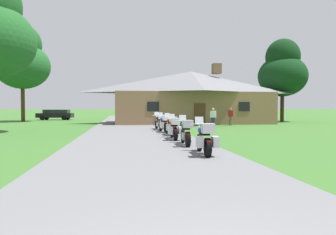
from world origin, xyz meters
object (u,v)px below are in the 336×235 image
(bystander_white_shirt_beside_signpost, at_px, (213,117))
(tree_right_of_lodge, at_px, (283,70))
(motorcycle_black_farthest_in_row, at_px, (159,122))
(parked_black_suv_far_left, at_px, (56,114))
(motorcycle_blue_nearest_to_camera, at_px, (205,139))
(bystander_red_shirt_near_lodge, at_px, (231,115))
(motorcycle_red_third_in_row, at_px, (174,129))
(tree_left_far, at_px, (22,60))
(motorcycle_red_fourth_in_row, at_px, (171,126))
(motorcycle_green_second_in_row, at_px, (186,132))
(motorcycle_blue_fifth_in_row, at_px, (164,124))

(bystander_white_shirt_beside_signpost, distance_m, tree_right_of_lodge, 15.73)
(motorcycle_black_farthest_in_row, height_order, parked_black_suv_far_left, parked_black_suv_far_left)
(motorcycle_blue_nearest_to_camera, relative_size, bystander_red_shirt_near_lodge, 1.24)
(bystander_white_shirt_beside_signpost, relative_size, tree_right_of_lodge, 0.17)
(motorcycle_red_third_in_row, height_order, tree_right_of_lodge, tree_right_of_lodge)
(tree_left_far, bearing_deg, parked_black_suv_far_left, 58.90)
(motorcycle_blue_nearest_to_camera, bearing_deg, bystander_white_shirt_beside_signpost, 75.49)
(motorcycle_red_third_in_row, height_order, motorcycle_red_fourth_in_row, same)
(motorcycle_green_second_in_row, relative_size, motorcycle_blue_fifth_in_row, 1.00)
(motorcycle_red_fourth_in_row, distance_m, motorcycle_blue_fifth_in_row, 2.43)
(tree_left_far, xyz_separation_m, parked_black_suv_far_left, (2.76, 4.58, -6.58))
(motorcycle_black_farthest_in_row, relative_size, bystander_red_shirt_near_lodge, 1.24)
(motorcycle_red_third_in_row, bearing_deg, motorcycle_blue_fifth_in_row, 90.47)
(motorcycle_red_third_in_row, distance_m, motorcycle_red_fourth_in_row, 2.36)
(motorcycle_red_fourth_in_row, relative_size, tree_right_of_lodge, 0.21)
(bystander_white_shirt_beside_signpost, height_order, tree_right_of_lodge, tree_right_of_lodge)
(motorcycle_black_farthest_in_row, bearing_deg, tree_left_far, 125.56)
(motorcycle_blue_fifth_in_row, xyz_separation_m, bystander_white_shirt_beside_signpost, (4.79, 4.63, 0.32))
(motorcycle_blue_fifth_in_row, relative_size, motorcycle_black_farthest_in_row, 1.00)
(motorcycle_green_second_in_row, xyz_separation_m, motorcycle_red_third_in_row, (-0.11, 2.32, -0.01))
(bystander_red_shirt_near_lodge, relative_size, tree_right_of_lodge, 0.17)
(motorcycle_blue_fifth_in_row, distance_m, bystander_white_shirt_beside_signpost, 6.67)
(motorcycle_blue_nearest_to_camera, relative_size, tree_right_of_lodge, 0.21)
(motorcycle_blue_nearest_to_camera, xyz_separation_m, tree_left_far, (-14.58, 28.07, 6.74))
(motorcycle_black_farthest_in_row, bearing_deg, tree_right_of_lodge, 29.13)
(bystander_white_shirt_beside_signpost, height_order, parked_black_suv_far_left, bystander_white_shirt_beside_signpost)
(tree_right_of_lodge, bearing_deg, motorcycle_black_farthest_in_row, -144.22)
(motorcycle_green_second_in_row, bearing_deg, tree_left_far, 122.61)
(motorcycle_green_second_in_row, distance_m, motorcycle_black_farthest_in_row, 9.40)
(motorcycle_red_third_in_row, distance_m, tree_right_of_lodge, 25.57)
(motorcycle_blue_fifth_in_row, bearing_deg, motorcycle_red_fourth_in_row, -94.58)
(tree_right_of_lodge, height_order, parked_black_suv_far_left, tree_right_of_lodge)
(bystander_red_shirt_near_lodge, bearing_deg, motorcycle_black_farthest_in_row, 89.27)
(tree_right_of_lodge, bearing_deg, motorcycle_red_fourth_in_row, -134.44)
(motorcycle_green_second_in_row, relative_size, tree_left_far, 0.18)
(motorcycle_blue_fifth_in_row, bearing_deg, motorcycle_red_third_in_row, -98.14)
(motorcycle_blue_fifth_in_row, bearing_deg, bystander_white_shirt_beside_signpost, 37.33)
(tree_right_of_lodge, bearing_deg, motorcycle_blue_nearest_to_camera, -124.08)
(motorcycle_green_second_in_row, height_order, motorcycle_black_farthest_in_row, same)
(motorcycle_blue_nearest_to_camera, distance_m, motorcycle_green_second_in_row, 2.75)
(motorcycle_black_farthest_in_row, height_order, tree_right_of_lodge, tree_right_of_lodge)
(motorcycle_red_third_in_row, bearing_deg, tree_right_of_lodge, 50.91)
(bystander_white_shirt_beside_signpost, relative_size, tree_left_far, 0.14)
(bystander_white_shirt_beside_signpost, xyz_separation_m, parked_black_suv_far_left, (-16.52, 18.17, -0.15))
(parked_black_suv_far_left, bearing_deg, tree_left_far, 154.47)
(motorcycle_red_fourth_in_row, bearing_deg, motorcycle_green_second_in_row, -95.78)
(motorcycle_blue_fifth_in_row, distance_m, motorcycle_black_farthest_in_row, 2.30)
(motorcycle_blue_fifth_in_row, bearing_deg, motorcycle_green_second_in_row, -96.73)
(motorcycle_blue_nearest_to_camera, bearing_deg, tree_right_of_lodge, 59.40)
(motorcycle_green_second_in_row, height_order, bystander_white_shirt_beside_signpost, bystander_white_shirt_beside_signpost)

